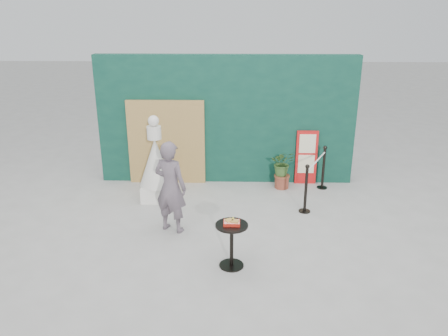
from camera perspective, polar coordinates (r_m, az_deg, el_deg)
ground at (r=7.90m, az=-0.23°, el=-9.82°), size 60.00×60.00×0.00m
back_wall at (r=10.30m, az=0.29°, el=6.30°), size 6.00×0.30×3.00m
bamboo_fence at (r=10.35m, az=-7.52°, el=3.33°), size 1.80×0.08×2.00m
woman at (r=8.05m, az=-7.00°, el=-2.48°), size 0.75×0.64×1.75m
menu_board at (r=10.48m, az=10.70°, el=1.35°), size 0.50×0.07×1.30m
statue at (r=9.49m, az=-8.88°, el=0.24°), size 0.73×0.73×1.88m
cafe_table at (r=7.02m, az=1.00°, el=-9.21°), size 0.52×0.52×0.75m
food_basket at (r=6.89m, az=1.03°, el=-7.10°), size 0.26×0.19×0.11m
planter at (r=10.16m, az=7.64°, el=0.20°), size 0.54×0.46×0.91m
stanchion_barrier at (r=9.67m, az=11.83°, el=-1.30°), size 0.84×1.54×1.03m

